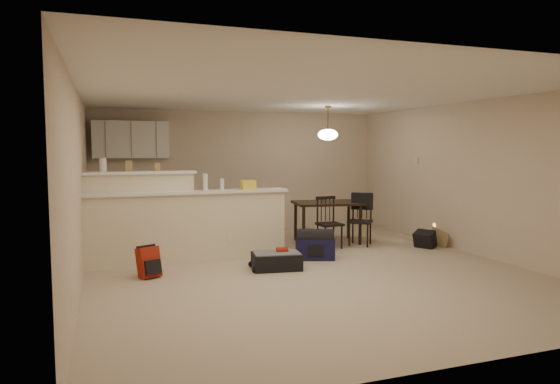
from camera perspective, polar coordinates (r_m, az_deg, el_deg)
name	(u,v)px	position (r m, az deg, el deg)	size (l,w,h in m)	color
room	(303,182)	(7.19, 2.61, 1.15)	(7.00, 7.02, 2.50)	#B7A48C
breakfast_bar	(171,223)	(7.77, -12.34, -3.43)	(3.08, 0.58, 1.39)	beige
upper_cabinets	(131,140)	(9.98, -16.69, 5.76)	(1.40, 0.34, 0.70)	white
kitchen_counter	(144,215)	(9.94, -15.29, -2.58)	(1.80, 0.60, 0.90)	white
thermostat	(416,160)	(9.97, 15.30, 3.50)	(0.02, 0.12, 0.12)	beige
jar	(103,165)	(7.77, -19.58, 2.93)	(0.10, 0.10, 0.20)	silver
cereal_box	(129,166)	(7.78, -16.89, 2.86)	(0.10, 0.07, 0.16)	#987D4E
small_box	(157,167)	(7.81, -13.85, 2.79)	(0.08, 0.06, 0.12)	#987D4E
bottle_a	(205,182)	(7.70, -8.52, 1.14)	(0.07, 0.07, 0.26)	silver
bottle_b	(222,184)	(7.76, -6.64, 0.89)	(0.06, 0.06, 0.18)	silver
bag_lump	(248,185)	(7.86, -3.65, 0.82)	(0.22, 0.18, 0.14)	#987D4E
dining_table	(327,207)	(9.20, 5.42, -1.69)	(1.31, 0.97, 0.75)	black
pendant_lamp	(328,134)	(9.14, 5.49, 6.60)	(0.36, 0.36, 0.62)	brown
dining_chair_near	(330,223)	(8.72, 5.69, -3.50)	(0.39, 0.37, 0.89)	black
dining_chair_far	(360,220)	(9.03, 9.15, -3.18)	(0.40, 0.38, 0.91)	black
suitcase	(276,261)	(7.23, -0.40, -7.91)	(0.69, 0.45, 0.23)	black
red_backpack	(149,262)	(6.99, -14.78, -7.78)	(0.27, 0.17, 0.41)	maroon
navy_duffel	(315,249)	(7.89, 4.01, -6.48)	(0.60, 0.33, 0.33)	#16133D
black_daypack	(425,240)	(9.09, 16.23, -5.25)	(0.33, 0.23, 0.29)	black
cardboard_sheet	(439,238)	(9.27, 17.74, -5.05)	(0.40, 0.02, 0.30)	#987D4E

